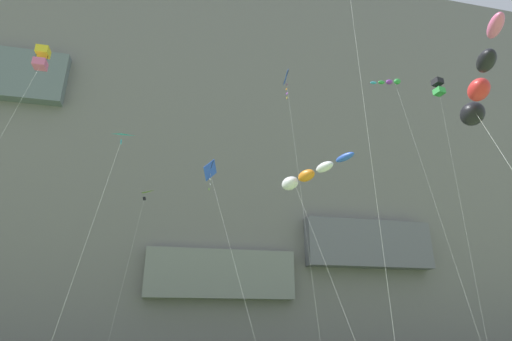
{
  "coord_description": "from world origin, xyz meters",
  "views": [
    {
      "loc": [
        -6.43,
        -0.27,
        3.34
      ],
      "look_at": [
        -0.58,
        26.62,
        14.01
      ],
      "focal_mm": 28.17,
      "sensor_mm": 36.0,
      "label": 1
    }
  ],
  "objects_px": {
    "kite_diamond_upper_mid": "(211,175)",
    "kite_diamond_mid_right": "(286,81)",
    "kite_box_upper_right": "(41,58)",
    "kite_windsock_front_field": "(390,83)",
    "kite_delta_high_right": "(140,201)",
    "kite_windsock_near_cliff": "(478,92)",
    "kite_box_high_center": "(438,87)",
    "kite_windsock_low_left": "(305,176)",
    "kite_delta_mid_center": "(116,152)"
  },
  "relations": [
    {
      "from": "kite_diamond_upper_mid",
      "to": "kite_windsock_low_left",
      "type": "distance_m",
      "value": 6.48
    },
    {
      "from": "kite_diamond_upper_mid",
      "to": "kite_windsock_front_field",
      "type": "distance_m",
      "value": 26.1
    },
    {
      "from": "kite_delta_high_right",
      "to": "kite_windsock_low_left",
      "type": "xyz_separation_m",
      "value": [
        11.75,
        -15.3,
        -2.03
      ]
    },
    {
      "from": "kite_diamond_upper_mid",
      "to": "kite_delta_high_right",
      "type": "height_order",
      "value": "kite_delta_high_right"
    },
    {
      "from": "kite_windsock_near_cliff",
      "to": "kite_box_high_center",
      "type": "distance_m",
      "value": 38.85
    },
    {
      "from": "kite_windsock_near_cliff",
      "to": "kite_delta_mid_center",
      "type": "distance_m",
      "value": 17.14
    },
    {
      "from": "kite_windsock_front_field",
      "to": "kite_box_high_center",
      "type": "height_order",
      "value": "kite_box_high_center"
    },
    {
      "from": "kite_windsock_near_cliff",
      "to": "kite_diamond_upper_mid",
      "type": "bearing_deg",
      "value": 113.79
    },
    {
      "from": "kite_diamond_upper_mid",
      "to": "kite_diamond_mid_right",
      "type": "height_order",
      "value": "kite_diamond_mid_right"
    },
    {
      "from": "kite_diamond_upper_mid",
      "to": "kite_diamond_mid_right",
      "type": "xyz_separation_m",
      "value": [
        8.82,
        9.99,
        15.6
      ]
    },
    {
      "from": "kite_windsock_near_cliff",
      "to": "kite_box_high_center",
      "type": "xyz_separation_m",
      "value": [
        20.73,
        26.29,
        19.71
      ]
    },
    {
      "from": "kite_windsock_near_cliff",
      "to": "kite_windsock_front_field",
      "type": "xyz_separation_m",
      "value": [
        12.65,
        23.85,
        17.62
      ]
    },
    {
      "from": "kite_windsock_low_left",
      "to": "kite_delta_mid_center",
      "type": "bearing_deg",
      "value": -164.45
    },
    {
      "from": "kite_windsock_near_cliff",
      "to": "kite_delta_mid_center",
      "type": "relative_size",
      "value": 0.87
    },
    {
      "from": "kite_box_high_center",
      "to": "kite_delta_high_right",
      "type": "bearing_deg",
      "value": 174.2
    },
    {
      "from": "kite_windsock_low_left",
      "to": "kite_box_high_center",
      "type": "height_order",
      "value": "kite_box_high_center"
    },
    {
      "from": "kite_box_upper_right",
      "to": "kite_diamond_mid_right",
      "type": "bearing_deg",
      "value": 24.95
    },
    {
      "from": "kite_box_upper_right",
      "to": "kite_box_high_center",
      "type": "bearing_deg",
      "value": 13.48
    },
    {
      "from": "kite_windsock_front_field",
      "to": "kite_windsock_low_left",
      "type": "height_order",
      "value": "kite_windsock_front_field"
    },
    {
      "from": "kite_diamond_upper_mid",
      "to": "kite_diamond_mid_right",
      "type": "bearing_deg",
      "value": 48.55
    },
    {
      "from": "kite_windsock_front_field",
      "to": "kite_box_upper_right",
      "type": "relative_size",
      "value": 1.31
    },
    {
      "from": "kite_delta_mid_center",
      "to": "kite_windsock_front_field",
      "type": "bearing_deg",
      "value": 26.43
    },
    {
      "from": "kite_delta_mid_center",
      "to": "kite_diamond_upper_mid",
      "type": "bearing_deg",
      "value": 43.38
    },
    {
      "from": "kite_windsock_near_cliff",
      "to": "kite_delta_high_right",
      "type": "xyz_separation_m",
      "value": [
        -12.9,
        29.71,
        4.14
      ]
    },
    {
      "from": "kite_windsock_front_field",
      "to": "kite_delta_high_right",
      "type": "bearing_deg",
      "value": 167.08
    },
    {
      "from": "kite_delta_high_right",
      "to": "kite_diamond_mid_right",
      "type": "height_order",
      "value": "kite_diamond_mid_right"
    },
    {
      "from": "kite_windsock_front_field",
      "to": "kite_windsock_low_left",
      "type": "relative_size",
      "value": 2.17
    },
    {
      "from": "kite_delta_high_right",
      "to": "kite_windsock_front_field",
      "type": "relative_size",
      "value": 0.54
    },
    {
      "from": "kite_windsock_front_field",
      "to": "kite_windsock_near_cliff",
      "type": "bearing_deg",
      "value": -117.94
    },
    {
      "from": "kite_delta_high_right",
      "to": "kite_diamond_upper_mid",
      "type": "bearing_deg",
      "value": -66.93
    },
    {
      "from": "kite_delta_mid_center",
      "to": "kite_windsock_low_left",
      "type": "height_order",
      "value": "kite_windsock_low_left"
    },
    {
      "from": "kite_diamond_upper_mid",
      "to": "kite_box_high_center",
      "type": "xyz_separation_m",
      "value": [
        28.0,
        9.79,
        17.26
      ]
    },
    {
      "from": "kite_delta_mid_center",
      "to": "kite_box_high_center",
      "type": "bearing_deg",
      "value": 24.24
    },
    {
      "from": "kite_windsock_near_cliff",
      "to": "kite_windsock_low_left",
      "type": "relative_size",
      "value": 0.85
    },
    {
      "from": "kite_diamond_upper_mid",
      "to": "kite_windsock_low_left",
      "type": "height_order",
      "value": "kite_diamond_upper_mid"
    },
    {
      "from": "kite_delta_mid_center",
      "to": "kite_diamond_mid_right",
      "type": "xyz_separation_m",
      "value": [
        14.52,
        15.37,
        16.66
      ]
    },
    {
      "from": "kite_windsock_low_left",
      "to": "kite_diamond_upper_mid",
      "type": "bearing_deg",
      "value": 161.13
    },
    {
      "from": "kite_delta_high_right",
      "to": "kite_diamond_mid_right",
      "type": "distance_m",
      "value": 20.31
    },
    {
      "from": "kite_windsock_front_field",
      "to": "kite_box_high_center",
      "type": "bearing_deg",
      "value": 16.81
    },
    {
      "from": "kite_windsock_low_left",
      "to": "kite_diamond_mid_right",
      "type": "height_order",
      "value": "kite_diamond_mid_right"
    },
    {
      "from": "kite_windsock_front_field",
      "to": "kite_diamond_mid_right",
      "type": "distance_m",
      "value": 11.41
    },
    {
      "from": "kite_delta_high_right",
      "to": "kite_box_high_center",
      "type": "relative_size",
      "value": 0.49
    },
    {
      "from": "kite_box_upper_right",
      "to": "kite_box_high_center",
      "type": "height_order",
      "value": "kite_box_high_center"
    },
    {
      "from": "kite_delta_high_right",
      "to": "kite_windsock_low_left",
      "type": "height_order",
      "value": "kite_delta_high_right"
    },
    {
      "from": "kite_box_upper_right",
      "to": "kite_box_high_center",
      "type": "relative_size",
      "value": 0.7
    },
    {
      "from": "kite_windsock_front_field",
      "to": "kite_diamond_mid_right",
      "type": "bearing_deg",
      "value": 166.61
    },
    {
      "from": "kite_windsock_near_cliff",
      "to": "kite_box_upper_right",
      "type": "distance_m",
      "value": 27.78
    },
    {
      "from": "kite_diamond_upper_mid",
      "to": "kite_delta_mid_center",
      "type": "height_order",
      "value": "kite_diamond_upper_mid"
    },
    {
      "from": "kite_windsock_near_cliff",
      "to": "kite_windsock_low_left",
      "type": "xyz_separation_m",
      "value": [
        -1.15,
        14.41,
        2.1
      ]
    },
    {
      "from": "kite_diamond_upper_mid",
      "to": "kite_windsock_low_left",
      "type": "relative_size",
      "value": 1.09
    }
  ]
}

